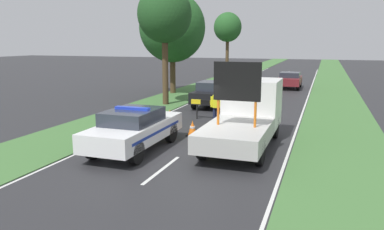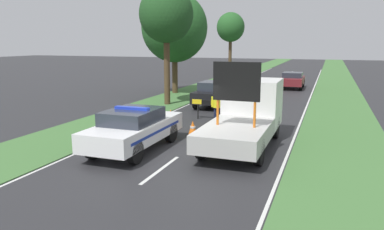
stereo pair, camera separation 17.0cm
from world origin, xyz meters
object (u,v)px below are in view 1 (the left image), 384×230
object	(u,v)px
roadside_tree_near_left	(172,28)
police_car	(135,128)
traffic_cone_centre_front	(170,117)
police_officer	(216,104)
work_truck	(247,113)
queued_car_sedan_black	(213,93)
pedestrian_civilian	(235,105)
traffic_cone_near_police	(193,128)
road_barrier	(220,104)
queued_car_wagon_maroon	(290,80)
queued_car_suv_grey	(234,85)
roadside_tree_near_right	(165,15)
roadside_tree_mid_left	(228,28)

from	to	relation	value
roadside_tree_near_left	police_car	bearing A→B (deg)	-72.69
traffic_cone_centre_front	police_officer	bearing A→B (deg)	20.58
work_truck	queued_car_sedan_black	xyz separation A→B (m)	(-3.72, 7.82, -0.38)
pedestrian_civilian	traffic_cone_near_police	world-z (taller)	pedestrian_civilian
police_car	work_truck	world-z (taller)	work_truck
road_barrier	pedestrian_civilian	size ratio (longest dim) A/B	1.93
police_car	queued_car_sedan_black	bearing A→B (deg)	90.82
pedestrian_civilian	queued_car_wagon_maroon	xyz separation A→B (m)	(1.22, 15.72, -0.20)
police_officer	roadside_tree_near_left	world-z (taller)	roadside_tree_near_left
queued_car_suv_grey	work_truck	bearing A→B (deg)	105.46
police_officer	roadside_tree_near_right	bearing A→B (deg)	-43.72
traffic_cone_near_police	road_barrier	bearing A→B (deg)	85.68
roadside_tree_near_left	roadside_tree_near_right	world-z (taller)	roadside_tree_near_left
pedestrian_civilian	work_truck	bearing A→B (deg)	-48.43
queued_car_sedan_black	queued_car_suv_grey	world-z (taller)	queued_car_sedan_black
queued_car_wagon_maroon	road_barrier	bearing A→B (deg)	82.02
police_officer	traffic_cone_near_police	distance (m)	2.76
roadside_tree_near_left	queued_car_sedan_black	bearing A→B (deg)	-45.80
roadside_tree_mid_left	queued_car_sedan_black	bearing A→B (deg)	-78.05
road_barrier	police_officer	size ratio (longest dim) A/B	1.90
traffic_cone_near_police	roadside_tree_near_right	bearing A→B (deg)	121.48
work_truck	traffic_cone_near_police	bearing A→B (deg)	-5.22
road_barrier	roadside_tree_near_left	bearing A→B (deg)	120.15
traffic_cone_near_police	queued_car_sedan_black	distance (m)	7.65
queued_car_wagon_maroon	roadside_tree_mid_left	world-z (taller)	roadside_tree_mid_left
traffic_cone_near_police	pedestrian_civilian	bearing A→B (deg)	68.54
roadside_tree_near_left	queued_car_wagon_maroon	bearing A→B (deg)	36.87
work_truck	queued_car_wagon_maroon	size ratio (longest dim) A/B	1.54
traffic_cone_near_police	queued_car_suv_grey	size ratio (longest dim) A/B	0.14
police_officer	roadside_tree_mid_left	world-z (taller)	roadside_tree_mid_left
queued_car_sedan_black	roadside_tree_mid_left	xyz separation A→B (m)	(-4.36, 20.60, 4.79)
queued_car_sedan_black	queued_car_wagon_maroon	xyz separation A→B (m)	(3.70, 11.21, -0.07)
pedestrian_civilian	queued_car_suv_grey	world-z (taller)	pedestrian_civilian
pedestrian_civilian	traffic_cone_near_police	xyz separation A→B (m)	(-1.19, -3.02, -0.62)
police_car	roadside_tree_mid_left	bearing A→B (deg)	98.87
police_officer	queued_car_suv_grey	distance (m)	10.68
queued_car_suv_grey	roadside_tree_near_right	xyz separation A→B (m)	(-3.06, -6.07, 4.92)
traffic_cone_near_police	traffic_cone_centre_front	world-z (taller)	traffic_cone_centre_front
pedestrian_civilian	queued_car_wagon_maroon	bearing A→B (deg)	106.71
traffic_cone_centre_front	road_barrier	bearing A→B (deg)	37.37
work_truck	traffic_cone_centre_front	world-z (taller)	work_truck
work_truck	roadside_tree_mid_left	size ratio (longest dim) A/B	0.83
police_officer	traffic_cone_centre_front	distance (m)	2.38
pedestrian_civilian	roadside_tree_near_left	size ratio (longest dim) A/B	0.21
road_barrier	roadside_tree_near_right	bearing A→B (deg)	136.53
traffic_cone_near_police	roadside_tree_near_left	distance (m)	14.59
pedestrian_civilian	traffic_cone_near_police	distance (m)	3.30
roadside_tree_near_left	police_officer	bearing A→B (deg)	-56.92
work_truck	queued_car_wagon_maroon	bearing A→B (deg)	-88.14
police_officer	roadside_tree_mid_left	size ratio (longest dim) A/B	0.22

